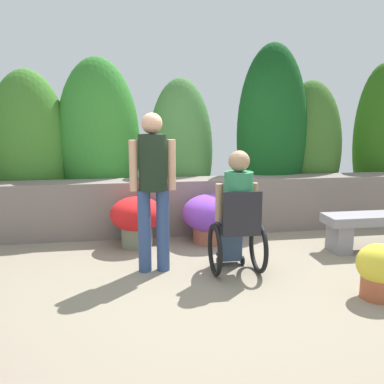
{
  "coord_description": "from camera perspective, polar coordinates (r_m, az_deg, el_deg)",
  "views": [
    {
      "loc": [
        -0.82,
        -4.21,
        1.69
      ],
      "look_at": [
        -0.09,
        0.23,
        0.85
      ],
      "focal_mm": 38.91,
      "sensor_mm": 36.0,
      "label": 1
    }
  ],
  "objects": [
    {
      "name": "stone_bench",
      "position": [
        5.75,
        24.23,
        -4.25
      ],
      "size": [
        1.42,
        0.39,
        0.47
      ],
      "rotation": [
        0.0,
        0.0,
        0.0
      ],
      "color": "gray",
      "rests_on": "ground"
    },
    {
      "name": "flower_pot_red_accent",
      "position": [
        5.43,
        -7.6,
        -3.54
      ],
      "size": [
        0.68,
        0.68,
        0.65
      ],
      "color": "gray",
      "rests_on": "ground"
    },
    {
      "name": "flower_pot_purple_near",
      "position": [
        4.28,
        24.29,
        -9.67
      ],
      "size": [
        0.42,
        0.42,
        0.52
      ],
      "color": "#AC5535",
      "rests_on": "ground"
    },
    {
      "name": "ground_plane",
      "position": [
        4.61,
        1.54,
        -10.92
      ],
      "size": [
        11.84,
        11.84,
        0.0
      ],
      "primitive_type": "plane",
      "color": "gray"
    },
    {
      "name": "person_in_wheelchair",
      "position": [
        4.45,
        6.12,
        -3.38
      ],
      "size": [
        0.53,
        0.66,
        1.33
      ],
      "rotation": [
        0.0,
        0.0,
        0.03
      ],
      "color": "black",
      "rests_on": "ground"
    },
    {
      "name": "flower_pot_terracotta_by_wall",
      "position": [
        5.57,
        2.42,
        -3.35
      ],
      "size": [
        0.73,
        0.73,
        0.64
      ],
      "color": "#AC6044",
      "rests_on": "ground"
    },
    {
      "name": "stone_retaining_wall",
      "position": [
        6.02,
        -1.32,
        -1.9
      ],
      "size": [
        7.2,
        0.47,
        0.78
      ],
      "primitive_type": "cube",
      "color": "slate",
      "rests_on": "ground"
    },
    {
      "name": "person_standing_companion",
      "position": [
        4.42,
        -5.38,
        1.4
      ],
      "size": [
        0.49,
        0.3,
        1.71
      ],
      "rotation": [
        0.0,
        0.0,
        0.11
      ],
      "color": "#334978",
      "rests_on": "ground"
    },
    {
      "name": "hedge_backdrop",
      "position": [
        6.49,
        -2.45,
        6.53
      ],
      "size": [
        7.92,
        1.04,
        2.77
      ],
      "color": "#1D4916",
      "rests_on": "ground"
    }
  ]
}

